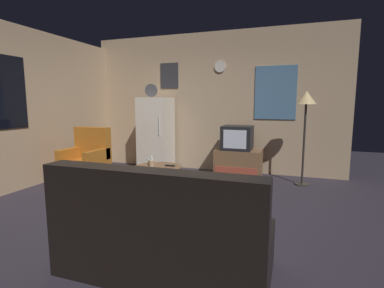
% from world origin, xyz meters
% --- Properties ---
extents(ground_plane, '(12.00, 12.00, 0.00)m').
position_xyz_m(ground_plane, '(0.00, 0.00, 0.00)').
color(ground_plane, '#2D2833').
extents(wall_with_art, '(5.20, 0.12, 2.79)m').
position_xyz_m(wall_with_art, '(0.01, 2.45, 1.40)').
color(wall_with_art, tan).
rests_on(wall_with_art, ground_plane).
extents(wall_left_with_window, '(0.12, 5.20, 2.60)m').
position_xyz_m(wall_left_with_window, '(-2.55, -0.00, 1.30)').
color(wall_left_with_window, tan).
rests_on(wall_left_with_window, ground_plane).
extents(fridge, '(0.60, 0.62, 1.77)m').
position_xyz_m(fridge, '(-1.07, 2.02, 0.75)').
color(fridge, silver).
rests_on(fridge, ground_plane).
extents(tv_stand, '(0.84, 0.53, 0.53)m').
position_xyz_m(tv_stand, '(0.67, 1.94, 0.27)').
color(tv_stand, brown).
rests_on(tv_stand, ground_plane).
extents(crt_tv, '(0.54, 0.51, 0.44)m').
position_xyz_m(crt_tv, '(0.64, 1.93, 0.75)').
color(crt_tv, black).
rests_on(crt_tv, tv_stand).
extents(standing_lamp, '(0.32, 0.32, 1.59)m').
position_xyz_m(standing_lamp, '(1.79, 1.82, 1.36)').
color(standing_lamp, '#332D28').
rests_on(standing_lamp, ground_plane).
extents(coffee_table, '(0.72, 0.72, 0.44)m').
position_xyz_m(coffee_table, '(-0.30, 0.51, 0.22)').
color(coffee_table, brown).
rests_on(coffee_table, ground_plane).
extents(wine_glass, '(0.05, 0.05, 0.15)m').
position_xyz_m(wine_glass, '(-0.40, 0.51, 0.52)').
color(wine_glass, silver).
rests_on(wine_glass, coffee_table).
extents(mug_ceramic_white, '(0.08, 0.08, 0.09)m').
position_xyz_m(mug_ceramic_white, '(-0.47, 0.60, 0.49)').
color(mug_ceramic_white, silver).
rests_on(mug_ceramic_white, coffee_table).
extents(mug_ceramic_tan, '(0.08, 0.08, 0.09)m').
position_xyz_m(mug_ceramic_tan, '(-0.39, 0.48, 0.49)').
color(mug_ceramic_tan, tan).
rests_on(mug_ceramic_tan, coffee_table).
extents(remote_control, '(0.15, 0.05, 0.02)m').
position_xyz_m(remote_control, '(-0.13, 0.58, 0.45)').
color(remote_control, black).
rests_on(remote_control, coffee_table).
extents(armchair, '(0.68, 0.68, 0.96)m').
position_xyz_m(armchair, '(-1.80, 0.74, 0.34)').
color(armchair, '#B2661E').
rests_on(armchair, ground_plane).
extents(couch, '(1.70, 0.80, 0.92)m').
position_xyz_m(couch, '(0.64, -1.35, 0.31)').
color(couch, black).
rests_on(couch, ground_plane).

